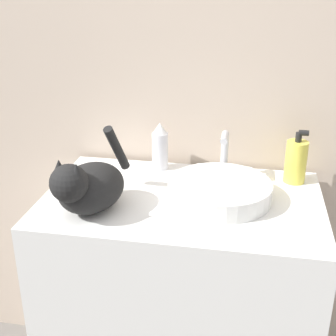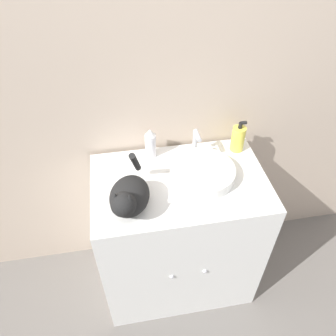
{
  "view_description": "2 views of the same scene",
  "coord_description": "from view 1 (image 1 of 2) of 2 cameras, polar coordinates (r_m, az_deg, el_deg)",
  "views": [
    {
      "loc": [
        0.18,
        -0.98,
        1.49
      ],
      "look_at": [
        -0.04,
        0.22,
        0.97
      ],
      "focal_mm": 50.0,
      "sensor_mm": 36.0,
      "label": 1
    },
    {
      "loc": [
        -0.24,
        -0.8,
        1.96
      ],
      "look_at": [
        -0.06,
        0.25,
        0.96
      ],
      "focal_mm": 35.0,
      "sensor_mm": 36.0,
      "label": 2
    }
  ],
  "objects": [
    {
      "name": "sink_basin",
      "position": [
        1.39,
        6.31,
        -2.77
      ],
      "size": [
        0.31,
        0.31,
        0.06
      ],
      "color": "white",
      "rests_on": "vanity_cabinet"
    },
    {
      "name": "vanity_cabinet",
      "position": [
        1.65,
        1.54,
        -17.11
      ],
      "size": [
        0.84,
        0.54,
        0.86
      ],
      "color": "white",
      "rests_on": "ground_plane"
    },
    {
      "name": "cat",
      "position": [
        1.32,
        -9.74,
        -2.14
      ],
      "size": [
        0.23,
        0.34,
        0.22
      ],
      "rotation": [
        0.0,
        0.0,
        -1.88
      ],
      "color": "black",
      "rests_on": "vanity_cabinet"
    },
    {
      "name": "wall_back",
      "position": [
        1.58,
        3.65,
        14.24
      ],
      "size": [
        6.0,
        0.05,
        2.5
      ],
      "color": "#C6B29E",
      "rests_on": "ground_plane"
    },
    {
      "name": "soap_bottle",
      "position": [
        1.54,
        15.33,
        0.83
      ],
      "size": [
        0.07,
        0.07,
        0.18
      ],
      "color": "#EADB4C",
      "rests_on": "vanity_cabinet"
    },
    {
      "name": "faucet",
      "position": [
        1.53,
        6.85,
        1.21
      ],
      "size": [
        0.19,
        0.1,
        0.16
      ],
      "color": "silver",
      "rests_on": "vanity_cabinet"
    },
    {
      "name": "spray_bottle",
      "position": [
        1.58,
        -0.98,
        2.6
      ],
      "size": [
        0.05,
        0.05,
        0.16
      ],
      "color": "silver",
      "rests_on": "vanity_cabinet"
    }
  ]
}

